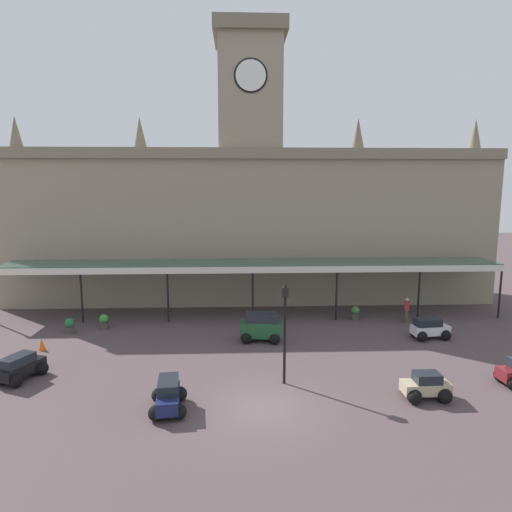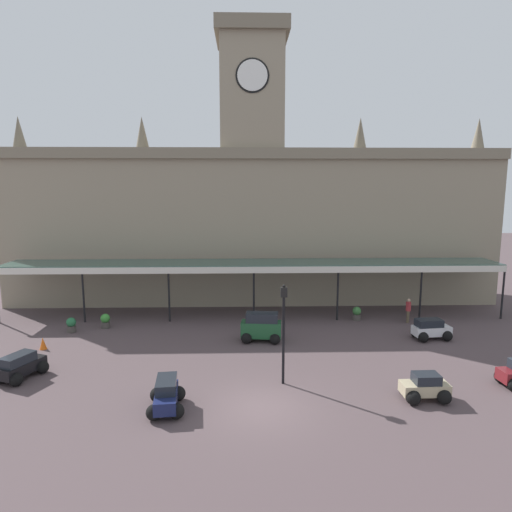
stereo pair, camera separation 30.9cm
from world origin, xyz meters
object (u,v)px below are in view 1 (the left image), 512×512
car_beige_sedan (426,388)px  traffic_cone (42,344)px  car_navy_estate (168,397)px  car_green_van (261,328)px  planter_by_canopy (355,313)px  planter_near_kerb (104,321)px  pedestrian_crossing_forecourt (407,309)px  victorian_lamppost (285,323)px  planter_forecourt_centre (70,325)px  car_white_estate (430,330)px  car_black_estate (21,368)px

car_beige_sedan → traffic_cone: car_beige_sedan is taller
car_navy_estate → car_green_van: bearing=62.3°
car_beige_sedan → planter_by_canopy: (-0.02, 11.75, -0.01)m
planter_near_kerb → car_beige_sedan: bearing=-31.5°
pedestrian_crossing_forecourt → victorian_lamppost: victorian_lamppost is taller
car_beige_sedan → planter_forecourt_centre: car_beige_sedan is taller
victorian_lamppost → car_navy_estate: bearing=-155.4°
planter_near_kerb → victorian_lamppost: bearing=-38.3°
pedestrian_crossing_forecourt → planter_near_kerb: (-20.46, -0.68, -0.42)m
traffic_cone → car_white_estate: bearing=2.7°
planter_near_kerb → car_green_van: bearing=-15.4°
car_white_estate → victorian_lamppost: bearing=-148.3°
car_navy_estate → traffic_cone: 11.00m
pedestrian_crossing_forecourt → victorian_lamppost: 13.47m
car_green_van → car_beige_sedan: 10.28m
planter_near_kerb → pedestrian_crossing_forecourt: bearing=1.9°
car_navy_estate → planter_forecourt_centre: car_navy_estate is taller
car_green_van → planter_by_canopy: bearing=30.9°
car_green_van → planter_near_kerb: (-10.22, 2.82, -0.32)m
planter_by_canopy → planter_forecourt_centre: (-18.99, -2.08, 0.00)m
car_beige_sedan → car_white_estate: car_white_estate is taller
pedestrian_crossing_forecourt → traffic_cone: bearing=-168.9°
car_green_van → planter_forecourt_centre: 12.31m
planter_forecourt_centre → car_black_estate: bearing=-88.0°
car_white_estate → pedestrian_crossing_forecourt: (-0.15, 3.43, 0.34)m
car_beige_sedan → car_white_estate: 8.48m
car_beige_sedan → planter_by_canopy: bearing=90.1°
car_green_van → car_navy_estate: car_green_van is taller
pedestrian_crossing_forecourt → victorian_lamppost: size_ratio=0.35×
car_green_van → planter_near_kerb: bearing=164.6°
traffic_cone → victorian_lamppost: bearing=-19.9°
car_beige_sedan → planter_near_kerb: size_ratio=2.15×
planter_by_canopy → victorian_lamppost: bearing=-121.2°
car_navy_estate → planter_near_kerb: size_ratio=2.42×
car_green_van → car_white_estate: size_ratio=1.07×
car_navy_estate → planter_near_kerb: (-5.91, 11.02, -0.07)m
car_green_van → car_black_estate: car_green_van is taller
car_black_estate → planter_near_kerb: 7.94m
victorian_lamppost → traffic_cone: victorian_lamppost is taller
car_beige_sedan → car_navy_estate: size_ratio=0.89×
car_black_estate → traffic_cone: car_black_estate is taller
planter_forecourt_centre → planter_near_kerb: 2.08m
car_black_estate → planter_forecourt_centre: (-0.25, 6.97, -0.07)m
car_beige_sedan → pedestrian_crossing_forecourt: size_ratio=1.24×
car_green_van → car_white_estate: 10.40m
car_black_estate → planter_by_canopy: car_black_estate is taller
car_black_estate → victorian_lamppost: 12.96m
pedestrian_crossing_forecourt → car_green_van: bearing=-161.2°
car_beige_sedan → planter_forecourt_centre: size_ratio=2.15×
car_navy_estate → pedestrian_crossing_forecourt: bearing=38.8°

